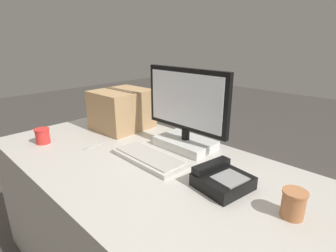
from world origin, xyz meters
TOP-DOWN VIEW (x-y plane):
  - office_desk at (0.00, 0.00)m, footprint 1.80×0.90m
  - monitor at (0.01, 0.27)m, footprint 0.52×0.20m
  - keyboard at (-0.02, 0.02)m, footprint 0.40×0.18m
  - desk_phone at (0.38, 0.07)m, footprint 0.22×0.22m
  - paper_cup_left at (-0.61, -0.25)m, footprint 0.08×0.08m
  - paper_cup_right at (0.66, 0.07)m, footprint 0.08×0.08m
  - spoon at (-0.36, -0.09)m, footprint 0.03×0.15m
  - cardboard_box at (-0.51, 0.23)m, footprint 0.32×0.35m

SIDE VIEW (x-z plane):
  - office_desk at x=0.00m, z-range 0.00..0.75m
  - spoon at x=-0.36m, z-range 0.75..0.75m
  - keyboard at x=-0.02m, z-range 0.75..0.77m
  - desk_phone at x=0.38m, z-range 0.74..0.82m
  - paper_cup_left at x=-0.61m, z-range 0.75..0.83m
  - paper_cup_right at x=0.66m, z-range 0.75..0.85m
  - cardboard_box at x=-0.51m, z-range 0.75..1.00m
  - monitor at x=0.01m, z-range 0.71..1.14m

